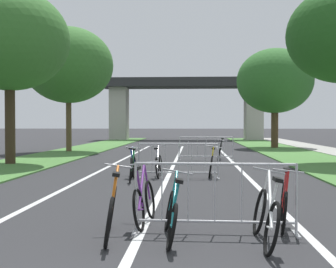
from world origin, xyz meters
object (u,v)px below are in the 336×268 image
object	(u,v)px
bicycle_silver_9	(159,165)
tree_right_pine_far	(275,81)
crowd_barrier_third	(206,149)
bicycle_green_2	(132,167)
crowd_barrier_nearest	(215,198)
tree_left_oak_mid	(9,40)
bicycle_purple_5	(144,201)
bicycle_yellow_1	(211,164)
bicycle_black_4	(220,151)
bicycle_blue_7	(134,165)
crowd_barrier_second	(178,161)
bicycle_orange_8	(111,212)
bicycle_teal_0	(171,215)
bicycle_red_6	(284,204)
tree_left_oak_near	(68,65)
bicycle_white_3	(266,216)

from	to	relation	value
bicycle_silver_9	tree_right_pine_far	bearing A→B (deg)	70.07
crowd_barrier_third	bicycle_green_2	xyz separation A→B (m)	(-2.31, -7.21, -0.13)
crowd_barrier_nearest	tree_left_oak_mid	bearing A→B (deg)	125.08
crowd_barrier_nearest	crowd_barrier_third	xyz separation A→B (m)	(0.25, 13.33, 0.00)
bicycle_silver_9	tree_left_oak_mid	bearing A→B (deg)	150.63
bicycle_silver_9	crowd_barrier_third	bearing A→B (deg)	76.84
crowd_barrier_nearest	bicycle_green_2	size ratio (longest dim) A/B	1.37
bicycle_purple_5	bicycle_yellow_1	bearing A→B (deg)	83.24
crowd_barrier_third	bicycle_black_4	xyz separation A→B (m)	(0.63, 0.56, -0.14)
bicycle_blue_7	crowd_barrier_second	bearing A→B (deg)	-19.50
bicycle_orange_8	bicycle_silver_9	xyz separation A→B (m)	(0.10, 7.42, -0.01)
tree_left_oak_mid	crowd_barrier_third	distance (m)	9.31
bicycle_yellow_1	bicycle_silver_9	xyz separation A→B (m)	(-1.60, -0.17, -0.01)
crowd_barrier_third	bicycle_black_4	size ratio (longest dim) A/B	1.41
bicycle_green_2	bicycle_purple_5	world-z (taller)	bicycle_purple_5
crowd_barrier_second	bicycle_purple_5	xyz separation A→B (m)	(-0.34, -6.12, -0.15)
crowd_barrier_second	bicycle_black_4	bearing A→B (deg)	77.22
bicycle_blue_7	bicycle_orange_8	world-z (taller)	bicycle_orange_8
bicycle_teal_0	bicycle_red_6	world-z (taller)	bicycle_red_6
crowd_barrier_nearest	bicycle_silver_9	bearing A→B (deg)	100.99
bicycle_purple_5	bicycle_red_6	bearing A→B (deg)	3.26
tree_left_oak_near	bicycle_purple_5	world-z (taller)	tree_left_oak_near
bicycle_teal_0	bicycle_red_6	size ratio (longest dim) A/B	1.01
crowd_barrier_third	bicycle_purple_5	world-z (taller)	crowd_barrier_third
tree_right_pine_far	bicycle_silver_9	xyz separation A→B (m)	(-6.45, -16.54, -4.10)
bicycle_black_4	bicycle_purple_5	distance (m)	13.50
crowd_barrier_second	bicycle_blue_7	world-z (taller)	crowd_barrier_second
crowd_barrier_third	bicycle_silver_9	bearing A→B (deg)	-104.54
bicycle_green_2	bicycle_white_3	bearing A→B (deg)	-73.15
tree_left_oak_mid	bicycle_purple_5	world-z (taller)	tree_left_oak_mid
tree_right_pine_far	bicycle_silver_9	bearing A→B (deg)	-111.31
crowd_barrier_third	bicycle_white_3	world-z (taller)	crowd_barrier_third
tree_right_pine_far	bicycle_white_3	xyz separation A→B (m)	(-4.43, -24.18, -4.08)
bicycle_blue_7	tree_left_oak_mid	bearing A→B (deg)	142.30
bicycle_white_3	bicycle_blue_7	xyz separation A→B (m)	(-2.80, 7.63, -0.02)
crowd_barrier_nearest	bicycle_green_2	world-z (taller)	crowd_barrier_nearest
bicycle_white_3	bicycle_blue_7	size ratio (longest dim) A/B	1.09
tree_left_oak_mid	crowd_barrier_nearest	size ratio (longest dim) A/B	2.86
bicycle_yellow_1	bicycle_white_3	size ratio (longest dim) A/B	0.94
crowd_barrier_second	bicycle_red_6	xyz separation A→B (m)	(1.86, -6.17, -0.15)
crowd_barrier_nearest	bicycle_blue_7	xyz separation A→B (m)	(-2.15, 7.07, -0.17)
tree_left_oak_mid	bicycle_teal_0	xyz separation A→B (m)	(6.93, -11.14, -4.56)
bicycle_silver_9	tree_left_oak_near	bearing A→B (deg)	118.80
tree_left_oak_near	bicycle_teal_0	bearing A→B (deg)	-70.38
tree_right_pine_far	bicycle_white_3	distance (m)	24.92
tree_right_pine_far	bicycle_purple_5	size ratio (longest dim) A/B	4.11
tree_left_oak_near	bicycle_orange_8	bearing A→B (deg)	-72.64
tree_left_oak_near	bicycle_black_4	bearing A→B (deg)	-30.57
tree_right_pine_far	crowd_barrier_third	distance (m)	12.02
bicycle_white_3	bicycle_red_6	bearing A→B (deg)	67.88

